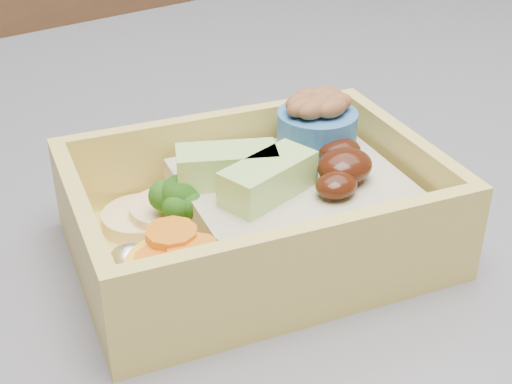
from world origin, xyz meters
TOP-DOWN VIEW (x-y plane):
  - bento_box at (0.00, -0.15)m, footprint 0.23×0.19m

SIDE VIEW (x-z plane):
  - bento_box at x=0.00m, z-range 0.91..0.98m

